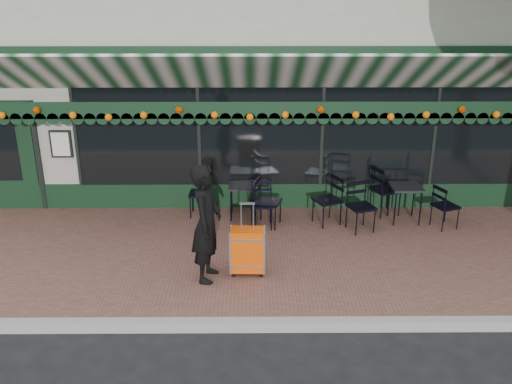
{
  "coord_description": "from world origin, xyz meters",
  "views": [
    {
      "loc": [
        0.04,
        -6.3,
        4.31
      ],
      "look_at": [
        0.09,
        1.6,
        1.37
      ],
      "focal_mm": 38.0,
      "sensor_mm": 36.0,
      "label": 1
    }
  ],
  "objects_px": {
    "chair_a_right": "(386,190)",
    "chair_a_extra": "(446,206)",
    "chair_b_left": "(200,194)",
    "suitcase": "(247,251)",
    "chair_b_front": "(261,205)",
    "cafe_table_a": "(406,190)",
    "cafe_table_b": "(243,188)",
    "chair_a_left": "(327,201)",
    "chair_a_front": "(361,207)",
    "chair_b_right": "(268,202)",
    "woman": "(207,223)"
  },
  "relations": [
    {
      "from": "chair_a_right",
      "to": "chair_a_extra",
      "type": "height_order",
      "value": "chair_a_right"
    },
    {
      "from": "chair_b_left",
      "to": "suitcase",
      "type": "bearing_deg",
      "value": 22.73
    },
    {
      "from": "chair_a_right",
      "to": "chair_b_front",
      "type": "distance_m",
      "value": 2.52
    },
    {
      "from": "cafe_table_a",
      "to": "chair_b_front",
      "type": "bearing_deg",
      "value": -174.32
    },
    {
      "from": "cafe_table_b",
      "to": "chair_a_right",
      "type": "xyz_separation_m",
      "value": [
        2.8,
        0.12,
        -0.09
      ]
    },
    {
      "from": "chair_a_left",
      "to": "chair_a_right",
      "type": "bearing_deg",
      "value": 86.97
    },
    {
      "from": "chair_a_front",
      "to": "chair_a_extra",
      "type": "xyz_separation_m",
      "value": [
        1.59,
        0.13,
        -0.04
      ]
    },
    {
      "from": "cafe_table_b",
      "to": "chair_b_right",
      "type": "relative_size",
      "value": 0.7
    },
    {
      "from": "cafe_table_a",
      "to": "chair_a_extra",
      "type": "relative_size",
      "value": 0.85
    },
    {
      "from": "chair_a_right",
      "to": "chair_a_extra",
      "type": "distance_m",
      "value": 1.17
    },
    {
      "from": "chair_a_extra",
      "to": "chair_b_right",
      "type": "bearing_deg",
      "value": 66.63
    },
    {
      "from": "cafe_table_b",
      "to": "chair_b_left",
      "type": "distance_m",
      "value": 0.85
    },
    {
      "from": "chair_b_front",
      "to": "chair_a_front",
      "type": "bearing_deg",
      "value": -6.05
    },
    {
      "from": "chair_b_left",
      "to": "cafe_table_b",
      "type": "bearing_deg",
      "value": 85.31
    },
    {
      "from": "chair_b_left",
      "to": "chair_a_right",
      "type": "bearing_deg",
      "value": 91.66
    },
    {
      "from": "chair_a_extra",
      "to": "suitcase",
      "type": "bearing_deg",
      "value": 94.13
    },
    {
      "from": "chair_a_left",
      "to": "chair_a_right",
      "type": "height_order",
      "value": "chair_a_right"
    },
    {
      "from": "woman",
      "to": "chair_a_front",
      "type": "height_order",
      "value": "woman"
    },
    {
      "from": "chair_b_right",
      "to": "chair_b_front",
      "type": "distance_m",
      "value": 0.14
    },
    {
      "from": "woman",
      "to": "chair_b_left",
      "type": "relative_size",
      "value": 2.1
    },
    {
      "from": "woman",
      "to": "suitcase",
      "type": "distance_m",
      "value": 0.8
    },
    {
      "from": "suitcase",
      "to": "chair_a_left",
      "type": "height_order",
      "value": "suitcase"
    },
    {
      "from": "chair_a_left",
      "to": "chair_b_left",
      "type": "relative_size",
      "value": 1.06
    },
    {
      "from": "chair_a_right",
      "to": "chair_b_left",
      "type": "xyz_separation_m",
      "value": [
        -3.63,
        -0.03,
        -0.06
      ]
    },
    {
      "from": "suitcase",
      "to": "chair_a_extra",
      "type": "distance_m",
      "value": 4.06
    },
    {
      "from": "chair_a_front",
      "to": "chair_b_front",
      "type": "distance_m",
      "value": 1.82
    },
    {
      "from": "cafe_table_b",
      "to": "chair_a_extra",
      "type": "distance_m",
      "value": 3.81
    },
    {
      "from": "chair_a_extra",
      "to": "chair_a_front",
      "type": "bearing_deg",
      "value": 73.24
    },
    {
      "from": "suitcase",
      "to": "cafe_table_b",
      "type": "height_order",
      "value": "suitcase"
    },
    {
      "from": "cafe_table_b",
      "to": "chair_b_left",
      "type": "height_order",
      "value": "chair_b_left"
    },
    {
      "from": "woman",
      "to": "chair_b_front",
      "type": "bearing_deg",
      "value": -15.11
    },
    {
      "from": "cafe_table_a",
      "to": "chair_b_left",
      "type": "bearing_deg",
      "value": 175.5
    },
    {
      "from": "chair_a_left",
      "to": "chair_b_front",
      "type": "relative_size",
      "value": 1.05
    },
    {
      "from": "chair_a_front",
      "to": "chair_b_right",
      "type": "xyz_separation_m",
      "value": [
        -1.69,
        0.24,
        0.02
      ]
    },
    {
      "from": "cafe_table_b",
      "to": "chair_b_front",
      "type": "height_order",
      "value": "chair_b_front"
    },
    {
      "from": "cafe_table_a",
      "to": "cafe_table_b",
      "type": "height_order",
      "value": "cafe_table_a"
    },
    {
      "from": "cafe_table_b",
      "to": "woman",
      "type": "bearing_deg",
      "value": -101.51
    },
    {
      "from": "chair_a_right",
      "to": "chair_a_extra",
      "type": "xyz_separation_m",
      "value": [
        0.96,
        -0.66,
        -0.08
      ]
    },
    {
      "from": "suitcase",
      "to": "cafe_table_a",
      "type": "distance_m",
      "value": 3.64
    },
    {
      "from": "chair_b_right",
      "to": "cafe_table_a",
      "type": "bearing_deg",
      "value": -68.32
    },
    {
      "from": "chair_a_left",
      "to": "chair_a_front",
      "type": "xyz_separation_m",
      "value": [
        0.58,
        -0.32,
        -0.01
      ]
    },
    {
      "from": "cafe_table_b",
      "to": "chair_a_front",
      "type": "distance_m",
      "value": 2.28
    },
    {
      "from": "chair_a_right",
      "to": "chair_a_front",
      "type": "bearing_deg",
      "value": 122.26
    },
    {
      "from": "cafe_table_a",
      "to": "chair_a_extra",
      "type": "height_order",
      "value": "chair_a_extra"
    },
    {
      "from": "cafe_table_a",
      "to": "chair_a_right",
      "type": "xyz_separation_m",
      "value": [
        -0.29,
        0.34,
        -0.14
      ]
    },
    {
      "from": "cafe_table_b",
      "to": "chair_a_front",
      "type": "height_order",
      "value": "chair_a_front"
    },
    {
      "from": "cafe_table_a",
      "to": "chair_a_extra",
      "type": "xyz_separation_m",
      "value": [
        0.67,
        -0.31,
        -0.22
      ]
    },
    {
      "from": "chair_a_front",
      "to": "chair_b_left",
      "type": "height_order",
      "value": "chair_a_front"
    },
    {
      "from": "chair_a_right",
      "to": "chair_a_extra",
      "type": "relative_size",
      "value": 1.2
    },
    {
      "from": "cafe_table_a",
      "to": "chair_a_left",
      "type": "height_order",
      "value": "chair_a_left"
    }
  ]
}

